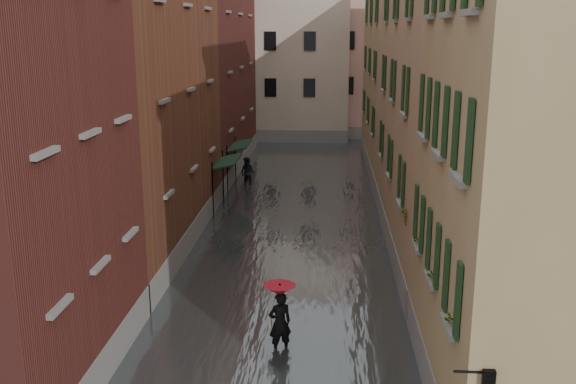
% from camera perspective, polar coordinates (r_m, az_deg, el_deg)
% --- Properties ---
extents(ground, '(120.00, 120.00, 0.00)m').
position_cam_1_polar(ground, '(18.57, -1.50, -14.34)').
color(ground, slate).
rests_on(ground, ground).
extents(floodwater, '(10.00, 60.00, 0.20)m').
position_cam_1_polar(floodwater, '(30.56, 0.66, -2.42)').
color(floodwater, '#51585A').
rests_on(floodwater, ground).
extents(building_left_mid, '(6.00, 14.00, 12.50)m').
position_cam_1_polar(building_left_mid, '(26.75, -15.08, 8.14)').
color(building_left_mid, brown).
rests_on(building_left_mid, ground).
extents(building_left_far, '(6.00, 16.00, 14.00)m').
position_cam_1_polar(building_left_far, '(41.16, -8.47, 11.52)').
color(building_left_far, maroon).
rests_on(building_left_far, ground).
extents(building_right_near, '(6.00, 8.00, 11.50)m').
position_cam_1_polar(building_right_near, '(15.57, 24.23, 1.36)').
color(building_right_near, olive).
rests_on(building_right_near, ground).
extents(building_right_mid, '(6.00, 14.00, 13.00)m').
position_cam_1_polar(building_right_mid, '(25.93, 16.04, 8.45)').
color(building_right_mid, '#94785A').
rests_on(building_right_mid, ground).
extents(building_right_far, '(6.00, 16.00, 11.50)m').
position_cam_1_polar(building_right_far, '(40.72, 11.54, 9.59)').
color(building_right_far, olive).
rests_on(building_right_far, ground).
extents(building_end_cream, '(12.00, 9.00, 13.00)m').
position_cam_1_polar(building_end_cream, '(54.46, -1.14, 11.79)').
color(building_end_cream, beige).
rests_on(building_end_cream, ground).
extents(building_end_pink, '(10.00, 9.00, 12.00)m').
position_cam_1_polar(building_end_pink, '(56.48, 8.35, 11.22)').
color(building_end_pink, '#D09C92').
rests_on(building_end_pink, ground).
extents(awning_near, '(1.09, 3.09, 2.80)m').
position_cam_1_polar(awning_near, '(31.88, -5.45, 2.61)').
color(awning_near, '#15311E').
rests_on(awning_near, ground).
extents(awning_far, '(1.09, 3.20, 2.80)m').
position_cam_1_polar(awning_far, '(36.24, -4.35, 4.06)').
color(awning_far, '#15311E').
rests_on(awning_far, ground).
extents(wall_lantern, '(0.71, 0.22, 0.35)m').
position_cam_1_polar(wall_lantern, '(12.14, 17.26, -15.45)').
color(wall_lantern, black).
rests_on(wall_lantern, ground).
extents(window_planters, '(0.59, 8.48, 0.84)m').
position_cam_1_polar(window_planters, '(16.65, 12.52, -4.93)').
color(window_planters, brown).
rests_on(window_planters, ground).
extents(pedestrian_main, '(0.90, 0.90, 2.06)m').
position_cam_1_polar(pedestrian_main, '(18.15, -0.74, -10.74)').
color(pedestrian_main, black).
rests_on(pedestrian_main, ground).
extents(pedestrian_far, '(1.08, 0.98, 1.81)m').
position_cam_1_polar(pedestrian_far, '(36.65, -3.61, 1.69)').
color(pedestrian_far, black).
rests_on(pedestrian_far, ground).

